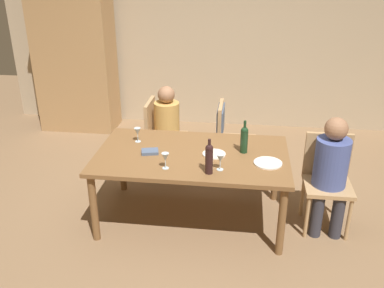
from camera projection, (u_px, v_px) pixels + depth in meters
The scene contains 18 objects.
ground_plane at pixel (192, 217), 4.38m from camera, with size 10.00×10.00×0.00m, color #846647.
rear_room_partition at pixel (215, 36), 6.31m from camera, with size 6.40×0.12×2.70m, color tan.
armoire_cabinet at pixel (75, 56), 6.23m from camera, with size 1.18×0.62×2.18m.
dining_table at pixel (192, 160), 4.11m from camera, with size 1.84×1.08×0.72m.
chair_right_end at pixel (327, 175), 4.09m from camera, with size 0.44×0.44×0.92m.
chair_far_left at pixel (160, 133), 5.05m from camera, with size 0.44×0.44×0.92m.
chair_far_right at pixel (227, 131), 4.93m from camera, with size 0.46×0.44×0.92m.
person_woman_host at pixel (331, 168), 3.93m from camera, with size 0.31×0.36×1.15m.
person_man_bearded at pixel (169, 124), 4.99m from camera, with size 0.34×0.29×1.11m.
wine_bottle_tall_green at pixel (209, 158), 3.66m from camera, with size 0.07×0.07×0.32m.
wine_bottle_dark_red at pixel (244, 139), 4.05m from camera, with size 0.07×0.07×0.32m.
wine_glass_near_left at pixel (220, 159), 3.73m from camera, with size 0.07×0.07×0.15m.
wine_glass_centre at pixel (165, 158), 3.76m from camera, with size 0.07×0.07×0.15m.
wine_glass_near_right at pixel (137, 132), 4.30m from camera, with size 0.07×0.07×0.15m.
dinner_plate_host at pixel (214, 154), 4.05m from camera, with size 0.22×0.22×0.01m, color white.
dinner_plate_guest_left at pixel (268, 163), 3.88m from camera, with size 0.26×0.26×0.01m, color white.
folded_napkin at pixel (150, 152), 4.09m from camera, with size 0.16×0.12×0.03m, color #4C5B75.
handbag at pixel (265, 170), 5.08m from camera, with size 0.28×0.12×0.22m, color brown.
Camera 1 is at (0.47, -3.66, 2.48)m, focal length 39.87 mm.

